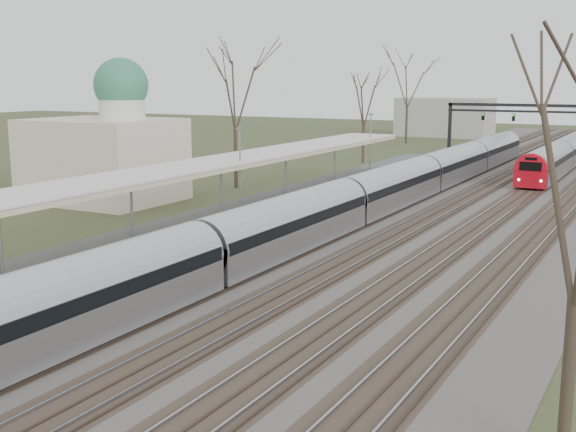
# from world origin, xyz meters

# --- Properties ---
(track_bed) EXTENTS (24.00, 160.00, 0.22)m
(track_bed) POSITION_xyz_m (0.26, 55.00, 0.06)
(track_bed) COLOR #474442
(track_bed) RESTS_ON ground
(platform) EXTENTS (3.50, 69.00, 1.00)m
(platform) POSITION_xyz_m (-9.05, 37.50, 0.50)
(platform) COLOR #9E9B93
(platform) RESTS_ON ground
(canopy) EXTENTS (4.10, 50.00, 3.11)m
(canopy) POSITION_xyz_m (-9.05, 32.99, 3.93)
(canopy) COLOR slate
(canopy) RESTS_ON platform
(dome_building) EXTENTS (10.00, 8.00, 10.30)m
(dome_building) POSITION_xyz_m (-21.71, 38.00, 3.72)
(dome_building) COLOR beige
(dome_building) RESTS_ON ground
(signal_gantry) EXTENTS (21.00, 0.59, 6.08)m
(signal_gantry) POSITION_xyz_m (0.29, 84.99, 4.91)
(signal_gantry) COLOR black
(signal_gantry) RESTS_ON ground
(tree_west_far) EXTENTS (5.50, 5.50, 11.33)m
(tree_west_far) POSITION_xyz_m (-17.00, 48.00, 8.02)
(tree_west_far) COLOR #2D231C
(tree_west_far) RESTS_ON ground
(train_near) EXTENTS (2.62, 75.21, 3.05)m
(train_near) POSITION_xyz_m (-2.50, 44.86, 1.48)
(train_near) COLOR #ADB0B8
(train_near) RESTS_ON ground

